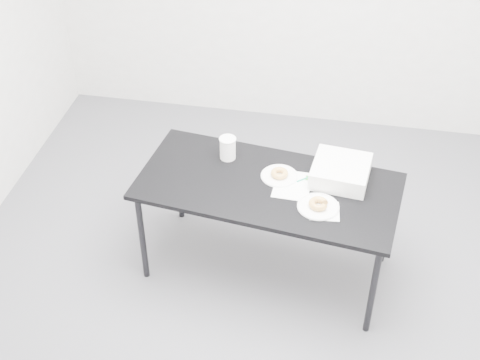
% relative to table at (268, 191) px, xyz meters
% --- Properties ---
extents(floor, '(4.00, 4.00, 0.00)m').
position_rel_table_xyz_m(floor, '(0.01, -0.18, -0.65)').
color(floor, '#4D4D52').
rests_on(floor, ground).
extents(table, '(1.61, 0.91, 0.70)m').
position_rel_table_xyz_m(table, '(0.00, 0.00, 0.00)').
color(table, black).
rests_on(table, floor).
extents(scorecard, '(0.22, 0.28, 0.00)m').
position_rel_table_xyz_m(scorecard, '(0.14, 0.02, 0.05)').
color(scorecard, white).
rests_on(scorecard, table).
extents(logo_patch, '(0.04, 0.04, 0.00)m').
position_rel_table_xyz_m(logo_patch, '(0.23, 0.10, 0.06)').
color(logo_patch, green).
rests_on(logo_patch, scorecard).
extents(pen, '(0.10, 0.09, 0.01)m').
position_rel_table_xyz_m(pen, '(0.21, 0.09, 0.06)').
color(pen, '#0C8E6D').
rests_on(pen, scorecard).
extents(napkin, '(0.18, 0.18, 0.00)m').
position_rel_table_xyz_m(napkin, '(0.34, -0.18, 0.05)').
color(napkin, white).
rests_on(napkin, table).
extents(plate_near, '(0.24, 0.24, 0.01)m').
position_rel_table_xyz_m(plate_near, '(0.31, -0.15, 0.06)').
color(plate_near, white).
rests_on(plate_near, napkin).
extents(donut_near, '(0.12, 0.12, 0.04)m').
position_rel_table_xyz_m(donut_near, '(0.31, -0.15, 0.08)').
color(donut_near, '#C5843E').
rests_on(donut_near, plate_near).
extents(plate_far, '(0.22, 0.22, 0.01)m').
position_rel_table_xyz_m(plate_far, '(0.05, 0.09, 0.06)').
color(plate_far, white).
rests_on(plate_far, table).
extents(donut_far, '(0.13, 0.13, 0.03)m').
position_rel_table_xyz_m(donut_far, '(0.05, 0.09, 0.08)').
color(donut_far, '#C5843E').
rests_on(donut_far, plate_far).
extents(coffee_cup, '(0.10, 0.10, 0.15)m').
position_rel_table_xyz_m(coffee_cup, '(-0.29, 0.22, 0.13)').
color(coffee_cup, white).
rests_on(coffee_cup, table).
extents(cup_lid, '(0.09, 0.09, 0.01)m').
position_rel_table_xyz_m(cup_lid, '(0.35, 0.26, 0.06)').
color(cup_lid, white).
rests_on(cup_lid, table).
extents(bakery_box, '(0.36, 0.36, 0.11)m').
position_rel_table_xyz_m(bakery_box, '(0.41, 0.13, 0.11)').
color(bakery_box, white).
rests_on(bakery_box, table).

